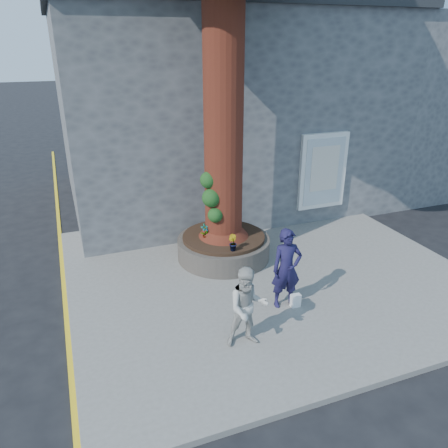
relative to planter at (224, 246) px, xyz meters
name	(u,v)px	position (x,y,z in m)	size (l,w,h in m)	color
ground	(222,309)	(-0.80, -2.00, -0.41)	(120.00, 120.00, 0.00)	black
pavement	(266,272)	(0.70, -1.00, -0.35)	(9.00, 8.00, 0.12)	slate
yellow_line	(66,313)	(-3.85, -1.00, -0.41)	(0.10, 30.00, 0.01)	yellow
stone_shop	(216,104)	(1.70, 5.20, 2.75)	(10.30, 8.30, 6.30)	#4E5054
neighbour_shop	(402,99)	(9.70, 5.20, 2.59)	(6.00, 8.00, 6.00)	#4E5054
planter	(224,246)	(0.00, 0.00, 0.00)	(2.30, 2.30, 0.60)	black
man	(287,269)	(0.41, -2.47, 0.55)	(0.62, 0.40, 1.69)	#18153A
woman	(248,307)	(-0.82, -3.34, 0.47)	(0.74, 0.58, 1.53)	#B1AFA9
shopping_bag	(295,301)	(0.59, -2.61, -0.15)	(0.20, 0.12, 0.28)	white
plant_a	(205,232)	(-0.51, -0.09, 0.51)	(0.21, 0.14, 0.41)	gray
plant_b	(232,243)	(-0.11, -0.85, 0.50)	(0.21, 0.20, 0.38)	gray
plant_c	(238,226)	(0.42, 0.11, 0.46)	(0.17, 0.17, 0.30)	gray
plant_d	(238,219)	(0.60, 0.52, 0.47)	(0.29, 0.25, 0.32)	gray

